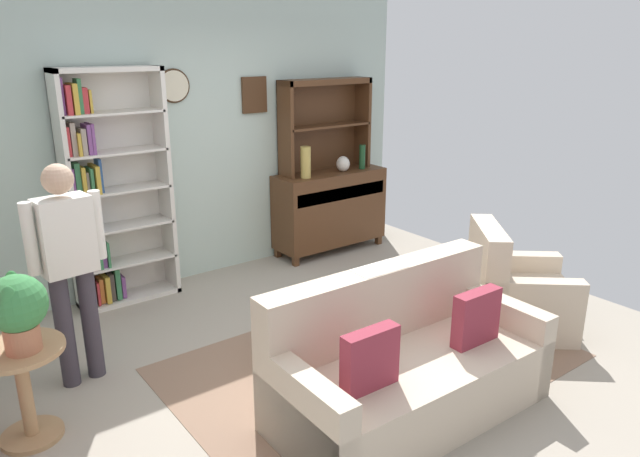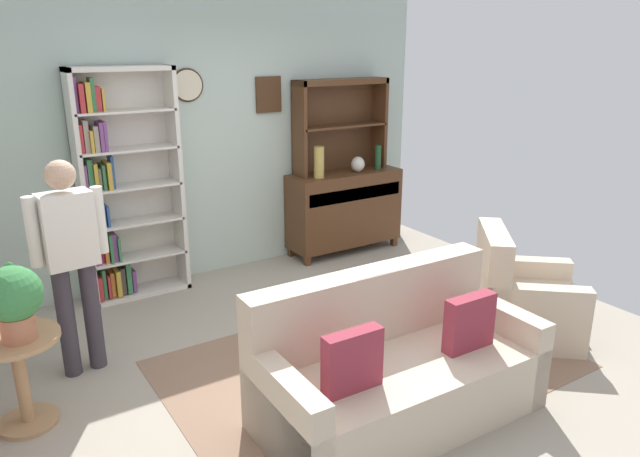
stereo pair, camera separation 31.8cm
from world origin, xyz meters
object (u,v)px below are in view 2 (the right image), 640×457
Objects in this scene: vase_round at (358,164)px; person_reading at (71,253)px; bottle_wine at (378,158)px; armchair_floral at (522,301)px; plant_stand at (20,371)px; coffee_table at (330,307)px; bookshelf at (122,190)px; couch_floral at (395,370)px; sideboard_hutch at (340,113)px; vase_tall at (319,162)px; potted_plant_large at (13,298)px; sideboard at (344,208)px; book_stack at (340,297)px.

person_reading reaches higher than vase_round.
bottle_wine is (0.26, -0.02, 0.05)m from vase_round.
plant_stand is at bearing 166.23° from armchair_floral.
plant_stand reaches higher than coffee_table.
couch_floral is (0.89, -2.80, -0.71)m from bookshelf.
couch_floral is (-1.51, -2.83, -1.25)m from sideboard_hutch.
potted_plant_large is at bearing -153.57° from vase_tall.
bookshelf is 1.36m from person_reading.
sideboard is 1.62× the size of coffee_table.
sideboard_hutch is 2.62m from book_stack.
bottle_wine reaches higher than sideboard.
person_reading is at bearing 156.16° from book_stack.
book_stack is (2.15, -0.24, -0.43)m from potted_plant_large.
sideboard is 0.68m from bottle_wine.
potted_plant_large reaches higher than armchair_floral.
armchair_floral is at bearing -45.85° from bookshelf.
sideboard_hutch reaches higher than book_stack.
vase_round reaches higher than sideboard.
armchair_floral is at bearing -88.82° from sideboard.
couch_floral reaches higher than plant_stand.
plant_stand is at bearing -154.52° from sideboard_hutch.
bookshelf is 1.94× the size of armchair_floral.
bookshelf reaches higher than potted_plant_large.
bookshelf reaches higher than person_reading.
vase_round is 3.94m from potted_plant_large.
bottle_wine is 2.55m from book_stack.
bottle_wine is (0.39, -0.20, -0.50)m from sideboard_hutch.
armchair_floral is (2.45, -2.53, -0.73)m from bookshelf.
potted_plant_large is at bearing -158.45° from bottle_wine.
vase_tall reaches higher than book_stack.
sideboard_hutch is 2.39× the size of potted_plant_large.
plant_stand reaches higher than book_stack.
armchair_floral is 1.51m from book_stack.
sideboard is at bearing 24.92° from potted_plant_large.
bottle_wine is at bearing -12.89° from sideboard.
coffee_table is (2.10, -0.18, -0.52)m from potted_plant_large.
bottle_wine reaches higher than vase_round.
vase_tall is 0.53m from vase_round.
sideboard is at bearing 52.34° from coffee_table.
couch_floral is at bearing -118.10° from sideboard_hutch.
person_reading reaches higher than vase_tall.
plant_stand is at bearing -159.29° from bottle_wine.
sideboard is 4.73× the size of bottle_wine.
armchair_floral is at bearing -24.10° from coffee_table.
couch_floral reaches higher than coffee_table.
armchair_floral is at bearing -91.93° from vase_round.
sideboard_hutch is at bearing 153.04° from bottle_wine.
armchair_floral is 3.68m from potted_plant_large.
sideboard_hutch is 2.85m from armchair_floral.
vase_tall is at bearing 25.42° from plant_stand.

